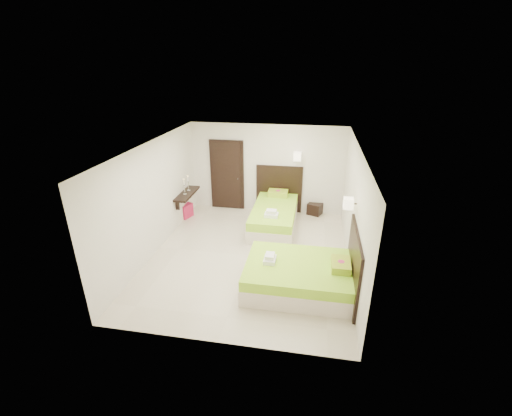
% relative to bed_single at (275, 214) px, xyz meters
% --- Properties ---
extents(floor, '(5.50, 5.50, 0.00)m').
position_rel_bed_single_xyz_m(floor, '(-0.38, -1.70, -0.34)').
color(floor, beige).
rests_on(floor, ground).
extents(bed_single, '(1.36, 2.27, 1.88)m').
position_rel_bed_single_xyz_m(bed_single, '(0.00, 0.00, 0.00)').
color(bed_single, beige).
rests_on(bed_single, ground).
extents(bed_double, '(2.11, 1.80, 1.74)m').
position_rel_bed_single_xyz_m(bed_double, '(0.89, -2.74, -0.03)').
color(bed_double, beige).
rests_on(bed_double, ground).
extents(nightstand, '(0.49, 0.47, 0.34)m').
position_rel_bed_single_xyz_m(nightstand, '(1.09, 0.97, -0.17)').
color(nightstand, black).
rests_on(nightstand, ground).
extents(ottoman, '(0.51, 0.51, 0.40)m').
position_rel_bed_single_xyz_m(ottoman, '(-2.69, 0.14, -0.14)').
color(ottoman, '#A8163E').
rests_on(ottoman, ground).
extents(door, '(1.02, 0.15, 2.14)m').
position_rel_bed_single_xyz_m(door, '(-1.58, 1.00, 0.71)').
color(door, black).
rests_on(door, ground).
extents(console_shelf, '(0.35, 1.20, 0.78)m').
position_rel_bed_single_xyz_m(console_shelf, '(-2.46, -0.10, 0.48)').
color(console_shelf, black).
rests_on(console_shelf, ground).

